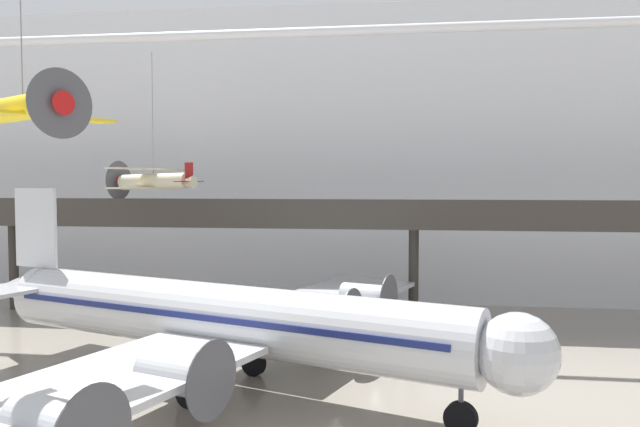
# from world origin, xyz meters

# --- Properties ---
(hangar_back_wall) EXTENTS (140.00, 3.00, 23.89)m
(hangar_back_wall) POSITION_xyz_m (0.00, 33.52, 11.94)
(hangar_back_wall) COLOR silver
(hangar_back_wall) RESTS_ON ground
(mezzanine_walkway) EXTENTS (110.00, 3.20, 8.57)m
(mezzanine_walkway) POSITION_xyz_m (0.00, 24.93, 6.96)
(mezzanine_walkway) COLOR #38332D
(mezzanine_walkway) RESTS_ON ground
(ceiling_truss_beam) EXTENTS (120.00, 0.60, 0.60)m
(ceiling_truss_beam) POSITION_xyz_m (0.00, 21.00, 19.05)
(ceiling_truss_beam) COLOR silver
(airliner_silver_main) EXTENTS (29.53, 34.48, 9.38)m
(airliner_silver_main) POSITION_xyz_m (-9.31, 10.08, 3.35)
(airliner_silver_main) COLOR silver
(airliner_silver_main) RESTS_ON ground
(suspended_plane_yellow_lowwing) EXTENTS (5.50, 6.13, 7.57)m
(suspended_plane_yellow_lowwing) POSITION_xyz_m (-13.81, 2.41, 12.29)
(suspended_plane_yellow_lowwing) COLOR yellow
(suspended_plane_cream_biplane) EXTENTS (6.53, 7.88, 10.14)m
(suspended_plane_cream_biplane) POSITION_xyz_m (-17.86, 23.23, 9.80)
(suspended_plane_cream_biplane) COLOR beige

